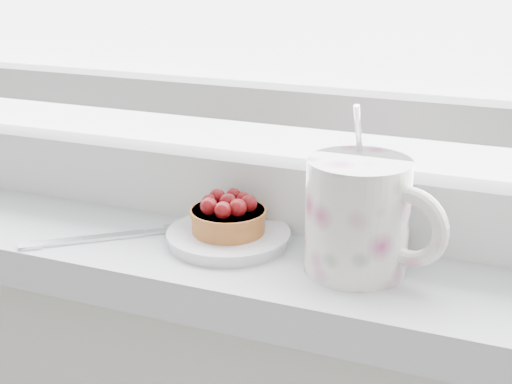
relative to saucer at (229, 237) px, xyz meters
The scene contains 4 objects.
saucer is the anchor object (origin of this frame).
raspberry_tart 0.02m from the saucer, 88.08° to the right, with size 0.08×0.08×0.04m.
floral_mug 0.15m from the saucer, ahead, with size 0.14×0.11×0.15m.
fork 0.11m from the saucer, 165.85° to the right, with size 0.18×0.15×0.00m.
Camera 1 is at (0.23, 1.30, 1.23)m, focal length 50.00 mm.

